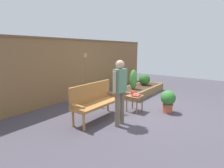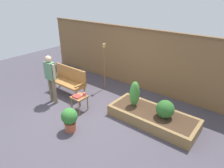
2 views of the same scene
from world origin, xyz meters
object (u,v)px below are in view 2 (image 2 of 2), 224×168
Objects in this scene: garden_bench at (69,79)px; shrub_far_corner at (165,109)px; shrub_near_bench at (135,94)px; book_on_table at (77,96)px; person_by_bench at (51,75)px; potted_boxwood at (70,118)px; cup_on_table at (84,94)px; side_table at (79,99)px; tiki_torch at (104,59)px.

garden_bench is 3.42m from shrub_far_corner.
shrub_far_corner is at bearing 0.00° from shrub_near_bench.
book_on_table is at bearing -158.72° from shrub_far_corner.
garden_bench is 0.83m from person_by_bench.
potted_boxwood is at bearing -117.62° from shrub_near_bench.
cup_on_table is at bearing -162.23° from shrub_far_corner.
garden_bench is at bearing 160.64° from cup_on_table.
potted_boxwood is at bearing -65.91° from cup_on_table.
garden_bench reaches higher than shrub_far_corner.
side_table is (1.11, -0.55, -0.15)m from garden_bench.
shrub_near_bench reaches higher than potted_boxwood.
tiki_torch is at bearing 110.18° from potted_boxwood.
side_table is 0.74× the size of potted_boxwood.
garden_bench is 1.25m from book_on_table.
shrub_near_bench is 0.48× the size of person_by_bench.
shrub_near_bench reaches higher than garden_bench.
book_on_table is 0.15× the size of person_by_bench.
garden_bench is at bearing -173.31° from shrub_near_bench.
tiki_torch is (-2.68, 0.75, 0.61)m from shrub_far_corner.
person_by_bench reaches higher than shrub_near_bench.
side_table is 1.17m from person_by_bench.
shrub_far_corner is (2.30, 0.84, 0.14)m from side_table.
book_on_table is (1.09, -0.61, -0.05)m from garden_bench.
shrub_far_corner is at bearing -15.71° from tiki_torch.
person_by_bench reaches higher than cup_on_table.
garden_bench is 1.41m from tiki_torch.
side_table is at bearing -159.84° from shrub_far_corner.
shrub_far_corner is (2.32, 0.90, 0.04)m from book_on_table.
cup_on_table is 0.08× the size of person_by_bench.
side_table is 0.31× the size of person_by_bench.
cup_on_table is 1.66m from tiki_torch.
potted_boxwood is 2.68m from tiki_torch.
cup_on_table is at bearing -72.44° from tiki_torch.
side_table is 1.63m from shrub_near_bench.
book_on_table is at bearing -77.76° from tiki_torch.
shrub_near_bench reaches higher than book_on_table.
garden_bench is 11.34× the size of cup_on_table.
shrub_far_corner is 0.28× the size of tiki_torch.
shrub_far_corner is 2.85m from tiki_torch.
book_on_table is 0.92m from potted_boxwood.
side_table is 1.81m from tiki_torch.
shrub_near_bench is 0.44× the size of tiki_torch.
tiki_torch is (-0.46, 1.46, 0.62)m from cup_on_table.
potted_boxwood is 0.39× the size of tiki_torch.
garden_bench is 1.94× the size of shrub_near_bench.
shrub_far_corner is at bearing 19.89° from book_on_table.
book_on_table is (-0.10, -0.19, -0.03)m from cup_on_table.
shrub_far_corner is (2.22, 0.71, 0.01)m from cup_on_table.
cup_on_table is (1.19, -0.42, -0.02)m from garden_bench.
shrub_far_corner is (0.93, 0.00, -0.13)m from shrub_near_bench.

